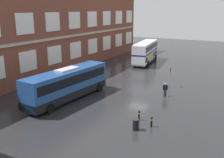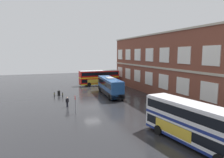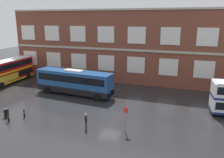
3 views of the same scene
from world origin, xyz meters
name	(u,v)px [view 3 (image 3 of 3)]	position (x,y,z in m)	size (l,w,h in m)	color
ground_plane	(115,110)	(0.00, 2.00, 0.00)	(120.00, 120.00, 0.00)	#232326
brick_terminal_building	(156,47)	(2.33, 17.98, 6.26)	(54.39, 8.19, 12.81)	brown
double_decker_near	(8,71)	(-22.10, 7.60, 2.15)	(3.26, 11.11, 4.07)	red
touring_coach	(74,82)	(-7.82, 5.78, 1.91)	(12.16, 3.61, 3.80)	navy
waiting_passenger	(86,120)	(-1.20, -3.94, 0.93)	(0.40, 0.61, 1.70)	black
bus_stand_flag	(126,117)	(2.92, -3.31, 1.64)	(0.44, 0.10, 2.70)	slate
station_litter_bin	(6,113)	(-11.31, -4.39, 0.52)	(0.60, 0.60, 1.03)	black
safety_bollard_west	(24,114)	(-9.23, -3.84, 0.49)	(0.19, 0.19, 0.95)	black
safety_bollard_east	(9,118)	(-10.04, -5.41, 0.49)	(0.19, 0.19, 0.95)	black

